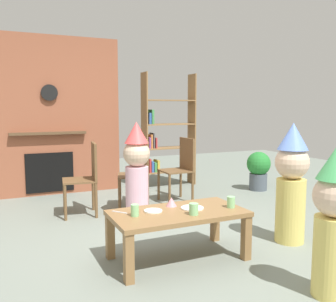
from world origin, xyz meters
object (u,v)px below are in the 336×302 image
at_px(child_with_cone_hat, 334,218).
at_px(paper_cup_near_right, 194,209).
at_px(coffee_table, 178,218).
at_px(child_in_pink, 291,180).
at_px(bookshelf, 165,136).
at_px(paper_cup_center, 231,202).
at_px(dining_chair_left, 87,174).
at_px(birthday_cake_slice, 171,202).
at_px(dining_chair_right, 181,165).
at_px(paper_plate_rear, 153,211).
at_px(potted_plant_tall, 258,169).
at_px(paper_plate_front, 192,208).
at_px(paper_cup_near_left, 135,210).
at_px(child_by_the_chairs, 137,167).
at_px(dining_chair_middle, 140,170).

bearing_deg(child_with_cone_hat, paper_cup_near_right, 1.25).
distance_m(coffee_table, child_in_pink, 1.23).
bearing_deg(coffee_table, child_in_pink, -3.79).
relative_size(bookshelf, paper_cup_center, 18.87).
relative_size(coffee_table, dining_chair_left, 1.30).
relative_size(birthday_cake_slice, dining_chair_left, 0.11).
bearing_deg(dining_chair_right, paper_plate_rear, 55.51).
height_order(birthday_cake_slice, potted_plant_tall, potted_plant_tall).
xyz_separation_m(birthday_cake_slice, dining_chair_left, (-0.45, 1.52, 0.04)).
xyz_separation_m(bookshelf, child_in_pink, (0.06, -2.93, -0.22)).
xyz_separation_m(paper_plate_front, birthday_cake_slice, (-0.14, 0.15, 0.03)).
distance_m(dining_chair_right, potted_plant_tall, 1.46).
bearing_deg(child_in_pink, birthday_cake_slice, -8.12).
bearing_deg(paper_cup_center, child_with_cone_hat, -77.04).
height_order(paper_cup_near_left, birthday_cake_slice, paper_cup_near_left).
xyz_separation_m(paper_cup_center, child_by_the_chairs, (-0.39, 1.44, 0.13)).
xyz_separation_m(paper_cup_near_left, child_with_cone_hat, (1.09, -1.05, 0.09)).
bearing_deg(paper_plate_front, dining_chair_left, 109.25).
bearing_deg(dining_chair_middle, potted_plant_tall, -156.45).
distance_m(bookshelf, child_in_pink, 2.94).
bearing_deg(paper_cup_center, potted_plant_tall, 46.75).
xyz_separation_m(paper_plate_rear, dining_chair_middle, (0.48, 1.64, 0.07)).
bearing_deg(paper_cup_center, coffee_table, 169.05).
bearing_deg(paper_plate_rear, dining_chair_right, 56.83).
bearing_deg(potted_plant_tall, child_with_cone_hat, -119.70).
relative_size(child_with_cone_hat, dining_chair_right, 1.20).
height_order(paper_cup_near_right, dining_chair_left, dining_chair_left).
bearing_deg(birthday_cake_slice, child_with_cone_hat, -60.25).
height_order(child_with_cone_hat, child_by_the_chairs, child_by_the_chairs).
bearing_deg(paper_cup_near_left, paper_plate_rear, 18.24).
bearing_deg(birthday_cake_slice, paper_plate_front, -47.52).
xyz_separation_m(bookshelf, paper_cup_center, (-0.66, -2.95, -0.37)).
distance_m(paper_cup_near_left, paper_cup_center, 0.88).
bearing_deg(dining_chair_right, paper_cup_near_left, 52.35).
relative_size(paper_plate_rear, child_in_pink, 0.13).
distance_m(child_by_the_chairs, dining_chair_middle, 0.43).
distance_m(bookshelf, potted_plant_tall, 1.63).
bearing_deg(paper_plate_rear, paper_cup_center, -14.17).
relative_size(child_in_pink, child_by_the_chairs, 1.02).
distance_m(bookshelf, child_with_cone_hat, 3.92).
height_order(paper_cup_center, paper_plate_front, paper_cup_center).
bearing_deg(potted_plant_tall, paper_cup_near_right, -138.07).
xyz_separation_m(bookshelf, birthday_cake_slice, (-1.13, -2.68, -0.38)).
distance_m(coffee_table, potted_plant_tall, 3.07).
bearing_deg(child_by_the_chairs, coffee_table, 0.00).
relative_size(paper_cup_near_left, potted_plant_tall, 0.16).
height_order(bookshelf, child_with_cone_hat, bookshelf).
bearing_deg(child_in_pink, bookshelf, -85.09).
xyz_separation_m(paper_plate_front, potted_plant_tall, (2.24, 1.91, -0.09)).
height_order(paper_cup_near_right, birthday_cake_slice, paper_cup_near_right).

